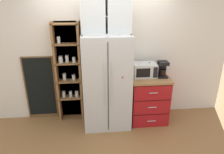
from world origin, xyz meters
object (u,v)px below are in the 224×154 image
(bottle_green, at_px, (149,70))
(bottle_clear, at_px, (151,72))
(microwave, at_px, (144,70))
(chalkboard_menu, at_px, (41,88))
(coffee_maker, at_px, (162,69))
(refrigerator, at_px, (107,82))
(mug_charcoal, at_px, (150,74))

(bottle_green, distance_m, bottle_clear, 0.11)
(microwave, relative_size, chalkboard_menu, 0.33)
(microwave, xyz_separation_m, coffee_maker, (0.34, -0.04, 0.03))
(coffee_maker, relative_size, bottle_clear, 1.24)
(bottle_clear, bearing_deg, chalkboard_menu, 171.43)
(refrigerator, bearing_deg, chalkboard_menu, 166.16)
(refrigerator, xyz_separation_m, bottle_clear, (0.83, -0.00, 0.16))
(microwave, xyz_separation_m, chalkboard_menu, (-2.04, 0.23, -0.40))
(refrigerator, bearing_deg, bottle_green, 7.36)
(mug_charcoal, bearing_deg, bottle_clear, -91.33)
(bottle_green, relative_size, chalkboard_menu, 0.21)
(refrigerator, xyz_separation_m, mug_charcoal, (0.83, 0.06, 0.10))
(bottle_green, bearing_deg, microwave, -169.11)
(chalkboard_menu, bearing_deg, refrigerator, -13.84)
(microwave, xyz_separation_m, bottle_clear, (0.10, -0.09, -0.02))
(bottle_clear, relative_size, chalkboard_menu, 0.19)
(refrigerator, distance_m, chalkboard_menu, 1.36)
(refrigerator, bearing_deg, coffee_maker, 2.47)
(coffee_maker, bearing_deg, mug_charcoal, 175.94)
(microwave, relative_size, mug_charcoal, 3.54)
(mug_charcoal, bearing_deg, microwave, 166.07)
(microwave, height_order, chalkboard_menu, chalkboard_menu)
(bottle_green, height_order, bottle_clear, bottle_green)
(refrigerator, xyz_separation_m, coffee_maker, (1.07, 0.05, 0.20))
(mug_charcoal, relative_size, bottle_clear, 0.50)
(bottle_clear, bearing_deg, microwave, 138.48)
(coffee_maker, bearing_deg, microwave, 172.93)
(microwave, relative_size, bottle_clear, 1.76)
(refrigerator, bearing_deg, bottle_clear, -0.02)
(mug_charcoal, bearing_deg, bottle_green, 91.90)
(refrigerator, xyz_separation_m, bottle_green, (0.83, 0.11, 0.17))
(mug_charcoal, bearing_deg, refrigerator, -175.67)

